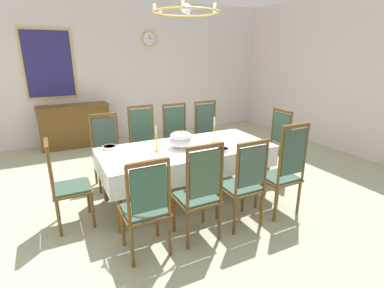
{
  "coord_description": "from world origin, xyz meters",
  "views": [
    {
      "loc": [
        -1.6,
        -3.33,
        1.96
      ],
      "look_at": [
        0.05,
        -0.06,
        0.8
      ],
      "focal_mm": 27.02,
      "sensor_mm": 36.0,
      "label": 1
    }
  ],
  "objects_px": {
    "chair_north_d": "(208,134)",
    "framed_painting": "(49,64)",
    "chair_south_d": "(284,170)",
    "bowl_near_right": "(109,147)",
    "chair_head_east": "(274,144)",
    "chair_south_c": "(244,182)",
    "candlestick_east": "(214,133)",
    "dining_table": "(187,152)",
    "spoon_secondary": "(100,149)",
    "chair_south_a": "(146,206)",
    "chandelier": "(186,12)",
    "spoon_primary": "(229,149)",
    "sideboard": "(75,126)",
    "chair_north_c": "(178,139)",
    "soup_tureen": "(181,139)",
    "bowl_near_left": "(223,149)",
    "chair_north_b": "(144,143)",
    "candlestick_west": "(156,142)",
    "chair_south_b": "(199,192)",
    "chair_north_a": "(108,150)",
    "chair_head_west": "(65,183)"
  },
  "relations": [
    {
      "from": "chair_north_d",
      "to": "framed_painting",
      "type": "height_order",
      "value": "framed_painting"
    },
    {
      "from": "chair_south_d",
      "to": "bowl_near_right",
      "type": "xyz_separation_m",
      "value": [
        -1.81,
        1.32,
        0.18
      ]
    },
    {
      "from": "chair_north_d",
      "to": "chair_head_east",
      "type": "bearing_deg",
      "value": 126.3
    },
    {
      "from": "chair_south_c",
      "to": "candlestick_east",
      "type": "height_order",
      "value": "candlestick_east"
    },
    {
      "from": "dining_table",
      "to": "spoon_secondary",
      "type": "xyz_separation_m",
      "value": [
        -1.07,
        0.42,
        0.08
      ]
    },
    {
      "from": "chair_south_a",
      "to": "chandelier",
      "type": "distance_m",
      "value": 2.26
    },
    {
      "from": "chair_head_east",
      "to": "spoon_primary",
      "type": "bearing_deg",
      "value": 106.71
    },
    {
      "from": "chair_south_c",
      "to": "chair_head_east",
      "type": "bearing_deg",
      "value": 35.87
    },
    {
      "from": "framed_painting",
      "to": "bowl_near_right",
      "type": "bearing_deg",
      "value": -80.48
    },
    {
      "from": "sideboard",
      "to": "bowl_near_right",
      "type": "bearing_deg",
      "value": 93.61
    },
    {
      "from": "chair_north_c",
      "to": "soup_tureen",
      "type": "bearing_deg",
      "value": 68.79
    },
    {
      "from": "chair_north_d",
      "to": "bowl_near_left",
      "type": "relative_size",
      "value": 7.26
    },
    {
      "from": "bowl_near_left",
      "to": "bowl_near_right",
      "type": "relative_size",
      "value": 0.86
    },
    {
      "from": "chair_south_a",
      "to": "candlestick_east",
      "type": "xyz_separation_m",
      "value": [
        1.31,
        0.92,
        0.35
      ]
    },
    {
      "from": "soup_tureen",
      "to": "spoon_secondary",
      "type": "relative_size",
      "value": 1.78
    },
    {
      "from": "chair_north_b",
      "to": "candlestick_east",
      "type": "relative_size",
      "value": 3.19
    },
    {
      "from": "dining_table",
      "to": "chandelier",
      "type": "height_order",
      "value": "chandelier"
    },
    {
      "from": "chair_north_c",
      "to": "candlestick_west",
      "type": "bearing_deg",
      "value": 52.77
    },
    {
      "from": "bowl_near_left",
      "to": "spoon_secondary",
      "type": "relative_size",
      "value": 0.9
    },
    {
      "from": "chair_south_b",
      "to": "bowl_near_left",
      "type": "height_order",
      "value": "chair_south_b"
    },
    {
      "from": "chair_north_a",
      "to": "candlestick_east",
      "type": "bearing_deg",
      "value": 144.89
    },
    {
      "from": "chair_north_a",
      "to": "sideboard",
      "type": "relative_size",
      "value": 0.76
    },
    {
      "from": "chair_north_b",
      "to": "chair_south_d",
      "type": "height_order",
      "value": "chair_south_d"
    },
    {
      "from": "chair_south_b",
      "to": "sideboard",
      "type": "distance_m",
      "value": 4.21
    },
    {
      "from": "chair_north_c",
      "to": "chair_south_d",
      "type": "relative_size",
      "value": 0.97
    },
    {
      "from": "chandelier",
      "to": "chair_south_d",
      "type": "bearing_deg",
      "value": -46.88
    },
    {
      "from": "spoon_secondary",
      "to": "soup_tureen",
      "type": "bearing_deg",
      "value": -23.84
    },
    {
      "from": "chair_south_a",
      "to": "chair_north_d",
      "type": "height_order",
      "value": "chair_north_d"
    },
    {
      "from": "sideboard",
      "to": "chair_north_a",
      "type": "bearing_deg",
      "value": 95.98
    },
    {
      "from": "bowl_near_left",
      "to": "spoon_primary",
      "type": "bearing_deg",
      "value": 13.87
    },
    {
      "from": "bowl_near_left",
      "to": "sideboard",
      "type": "height_order",
      "value": "sideboard"
    },
    {
      "from": "chair_north_c",
      "to": "candlestick_west",
      "type": "distance_m",
      "value": 1.2
    },
    {
      "from": "chair_north_b",
      "to": "chair_head_west",
      "type": "height_order",
      "value": "chair_north_b"
    },
    {
      "from": "chair_south_a",
      "to": "chair_south_c",
      "type": "bearing_deg",
      "value": -0.06
    },
    {
      "from": "chair_south_b",
      "to": "chair_north_d",
      "type": "height_order",
      "value": "chair_north_d"
    },
    {
      "from": "chair_south_a",
      "to": "spoon_primary",
      "type": "height_order",
      "value": "chair_south_a"
    },
    {
      "from": "chair_north_b",
      "to": "candlestick_east",
      "type": "distance_m",
      "value": 1.22
    },
    {
      "from": "candlestick_west",
      "to": "bowl_near_left",
      "type": "height_order",
      "value": "candlestick_west"
    },
    {
      "from": "bowl_near_left",
      "to": "bowl_near_right",
      "type": "height_order",
      "value": "bowl_near_right"
    },
    {
      "from": "chair_south_b",
      "to": "bowl_near_right",
      "type": "xyz_separation_m",
      "value": [
        -0.64,
        1.31,
        0.2
      ]
    },
    {
      "from": "chair_north_d",
      "to": "chair_head_west",
      "type": "xyz_separation_m",
      "value": [
        -2.41,
        -0.92,
        -0.04
      ]
    },
    {
      "from": "chair_north_b",
      "to": "candlestick_west",
      "type": "xyz_separation_m",
      "value": [
        -0.12,
        -0.92,
        0.3
      ]
    },
    {
      "from": "chair_south_d",
      "to": "candlestick_west",
      "type": "distance_m",
      "value": 1.62
    },
    {
      "from": "chair_south_b",
      "to": "soup_tureen",
      "type": "xyz_separation_m",
      "value": [
        0.22,
        0.92,
        0.3
      ]
    },
    {
      "from": "candlestick_east",
      "to": "framed_painting",
      "type": "relative_size",
      "value": 0.27
    },
    {
      "from": "chair_head_east",
      "to": "framed_painting",
      "type": "bearing_deg",
      "value": 40.94
    },
    {
      "from": "chair_north_b",
      "to": "spoon_secondary",
      "type": "height_order",
      "value": "chair_north_b"
    },
    {
      "from": "chair_head_west",
      "to": "soup_tureen",
      "type": "relative_size",
      "value": 3.31
    },
    {
      "from": "chair_north_c",
      "to": "chandelier",
      "type": "bearing_deg",
      "value": 73.4
    },
    {
      "from": "chair_north_b",
      "to": "framed_painting",
      "type": "distance_m",
      "value": 3.02
    }
  ]
}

